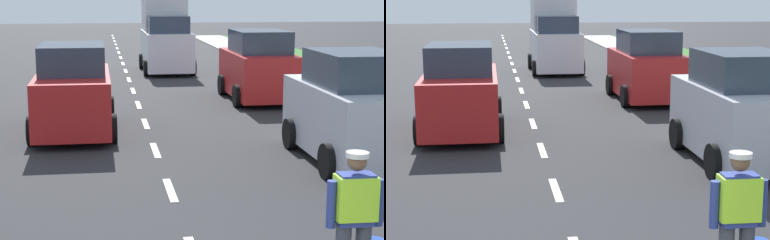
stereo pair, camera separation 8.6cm
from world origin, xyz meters
TOP-DOWN VIEW (x-y plane):
  - ground_plane at (0.00, 21.00)m, footprint 96.00×96.00m
  - lane_center_line at (0.00, 25.20)m, footprint 0.14×46.40m
  - road_worker at (1.68, 1.44)m, footprint 0.77×0.37m
  - delivery_truck at (1.74, 23.36)m, footprint 2.16×4.60m
  - car_parked_far at (3.88, 15.11)m, footprint 2.09×4.03m
  - car_parked_curbside at (3.91, 7.20)m, footprint 2.05×3.97m
  - car_oncoming_lead at (-1.82, 10.94)m, footprint 2.03×4.26m

SIDE VIEW (x-z plane):
  - ground_plane at x=0.00m, z-range 0.00..0.00m
  - lane_center_line at x=0.00m, z-range 0.00..0.01m
  - road_worker at x=1.68m, z-range 0.10..1.77m
  - car_oncoming_lead at x=-1.82m, z-range -0.08..2.10m
  - car_parked_far at x=3.88m, z-range -0.08..2.16m
  - car_parked_curbside at x=3.91m, z-range -0.08..2.19m
  - delivery_truck at x=1.74m, z-range -0.16..3.38m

